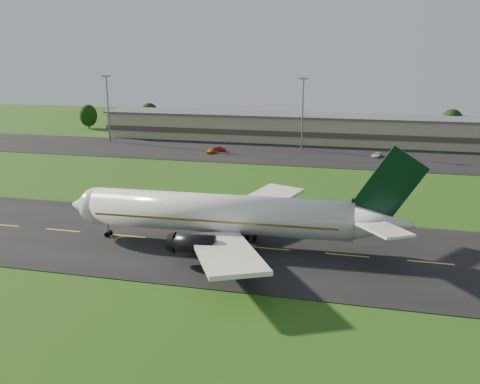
% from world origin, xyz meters
% --- Properties ---
extents(ground, '(360.00, 360.00, 0.00)m').
position_xyz_m(ground, '(0.00, 0.00, 0.00)').
color(ground, '#1E4912').
rests_on(ground, ground).
extents(taxiway, '(220.00, 30.00, 0.10)m').
position_xyz_m(taxiway, '(0.00, 0.00, 0.05)').
color(taxiway, black).
rests_on(taxiway, ground).
extents(apron, '(260.00, 30.00, 0.10)m').
position_xyz_m(apron, '(0.00, 72.00, 0.05)').
color(apron, black).
rests_on(apron, ground).
extents(airliner, '(51.29, 42.16, 15.57)m').
position_xyz_m(airliner, '(4.56, 0.03, 4.66)').
color(airliner, white).
rests_on(airliner, ground).
extents(terminal, '(145.00, 16.00, 8.40)m').
position_xyz_m(terminal, '(6.40, 96.18, 3.99)').
color(terminal, '#B7A58C').
rests_on(terminal, ground).
extents(light_mast_west, '(2.40, 1.20, 20.35)m').
position_xyz_m(light_mast_west, '(-55.00, 80.00, 12.74)').
color(light_mast_west, gray).
rests_on(light_mast_west, ground).
extents(light_mast_centre, '(2.40, 1.20, 20.35)m').
position_xyz_m(light_mast_centre, '(5.00, 80.00, 12.74)').
color(light_mast_centre, gray).
rests_on(light_mast_centre, ground).
extents(tree_line, '(197.55, 9.40, 10.28)m').
position_xyz_m(tree_line, '(33.21, 106.30, 5.11)').
color(tree_line, black).
rests_on(tree_line, ground).
extents(service_vehicle_a, '(1.65, 3.82, 1.29)m').
position_xyz_m(service_vehicle_a, '(-18.78, 68.87, 0.74)').
color(service_vehicle_a, '#CE990C').
rests_on(service_vehicle_a, apron).
extents(service_vehicle_b, '(4.17, 2.32, 1.30)m').
position_xyz_m(service_vehicle_b, '(-17.19, 71.98, 0.75)').
color(service_vehicle_b, maroon).
rests_on(service_vehicle_b, apron).
extents(service_vehicle_c, '(3.10, 4.65, 1.18)m').
position_xyz_m(service_vehicle_c, '(25.91, 74.17, 0.69)').
color(service_vehicle_c, white).
rests_on(service_vehicle_c, apron).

